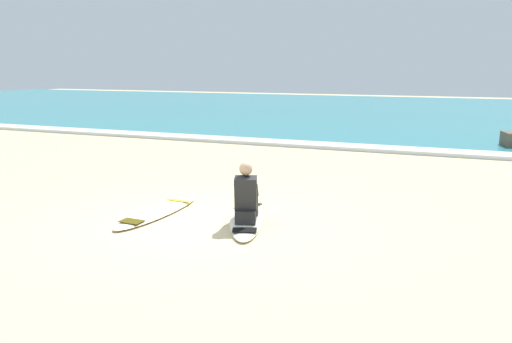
% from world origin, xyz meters
% --- Properties ---
extents(ground_plane, '(80.00, 80.00, 0.00)m').
position_xyz_m(ground_plane, '(0.00, 0.00, 0.00)').
color(ground_plane, beige).
extents(sea, '(80.00, 28.00, 0.10)m').
position_xyz_m(sea, '(0.00, 22.29, 0.05)').
color(sea, teal).
rests_on(sea, ground).
extents(breaking_foam, '(80.00, 0.90, 0.11)m').
position_xyz_m(breaking_foam, '(0.00, 8.59, 0.06)').
color(breaking_foam, white).
rests_on(breaking_foam, ground).
extents(surfboard_main, '(1.38, 2.51, 0.08)m').
position_xyz_m(surfboard_main, '(0.67, 0.53, 0.04)').
color(surfboard_main, '#EFE5C6').
rests_on(surfboard_main, ground).
extents(surfer_seated, '(0.54, 0.77, 0.95)m').
position_xyz_m(surfer_seated, '(0.78, 0.26, 0.44)').
color(surfer_seated, '#232326').
rests_on(surfer_seated, surfboard_main).
extents(surfboard_spare_near, '(0.57, 2.33, 0.08)m').
position_xyz_m(surfboard_spare_near, '(-0.86, 0.26, 0.04)').
color(surfboard_spare_near, '#EFE5C6').
rests_on(surfboard_spare_near, ground).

